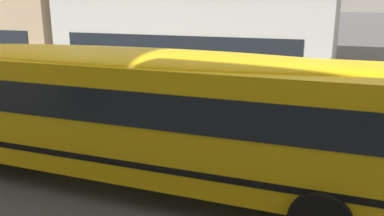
% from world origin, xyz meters
% --- Properties ---
extents(ground_plane, '(400.00, 400.00, 0.00)m').
position_xyz_m(ground_plane, '(0.00, 0.00, 0.00)').
color(ground_plane, '#4C4C4F').
extents(sidewalk_far, '(120.00, 3.00, 0.01)m').
position_xyz_m(sidewalk_far, '(0.00, 8.09, 0.01)').
color(sidewalk_far, gray).
rests_on(sidewalk_far, ground_plane).
extents(lane_centreline, '(110.00, 0.16, 0.01)m').
position_xyz_m(lane_centreline, '(0.00, 0.00, 0.00)').
color(lane_centreline, silver).
rests_on(lane_centreline, ground_plane).
extents(school_bus, '(13.93, 3.30, 3.11)m').
position_xyz_m(school_bus, '(3.01, -1.64, 1.85)').
color(school_bus, yellow).
rests_on(school_bus, ground_plane).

